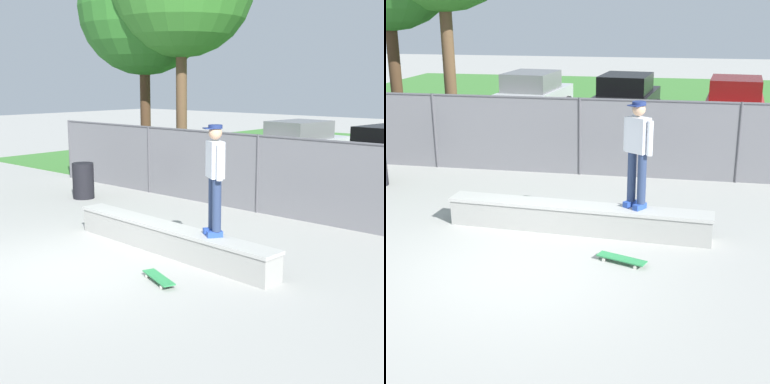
# 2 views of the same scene
# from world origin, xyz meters

# --- Properties ---
(ground_plane) EXTENTS (80.00, 80.00, 0.00)m
(ground_plane) POSITION_xyz_m (0.00, 0.00, 0.00)
(ground_plane) COLOR #9E9E99
(concrete_ledge) EXTENTS (4.75, 0.77, 0.51)m
(concrete_ledge) POSITION_xyz_m (0.62, 1.68, 0.26)
(concrete_ledge) COLOR #999993
(concrete_ledge) RESTS_ON ground
(skateboarder) EXTENTS (0.51, 0.42, 1.84)m
(skateboarder) POSITION_xyz_m (1.64, 1.72, 1.54)
(skateboarder) COLOR #2647A5
(skateboarder) RESTS_ON concrete_ledge
(skateboard) EXTENTS (0.82, 0.46, 0.09)m
(skateboard) POSITION_xyz_m (1.54, 0.50, 0.07)
(skateboard) COLOR #2D8C4C
(skateboard) RESTS_ON ground
(chainlink_fence) EXTENTS (14.62, 0.07, 1.84)m
(chainlink_fence) POSITION_xyz_m (0.00, 5.31, 1.00)
(chainlink_fence) COLOR #4C4C51
(chainlink_fence) RESTS_ON ground
(tree_near_left) EXTENTS (3.99, 3.99, 7.21)m
(tree_near_left) POSITION_xyz_m (-5.37, 6.86, 5.20)
(tree_near_left) COLOR #47301E
(tree_near_left) RESTS_ON ground
(car_silver) EXTENTS (2.30, 4.35, 1.66)m
(car_silver) POSITION_xyz_m (-3.00, 12.30, 0.84)
(car_silver) COLOR #B7BABF
(car_silver) RESTS_ON ground
(trash_bin) EXTENTS (0.56, 0.56, 0.94)m
(trash_bin) POSITION_xyz_m (-4.37, 3.60, 0.47)
(trash_bin) COLOR black
(trash_bin) RESTS_ON ground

